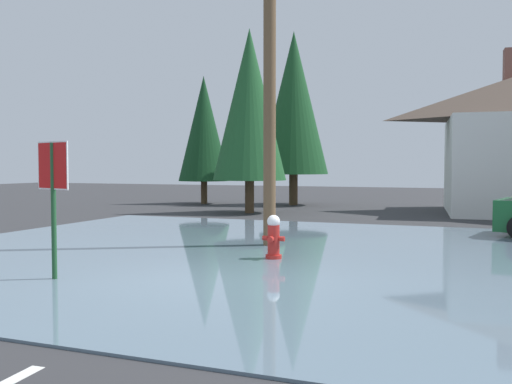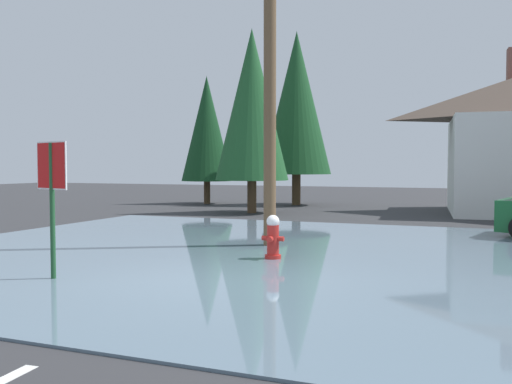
# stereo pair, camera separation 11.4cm
# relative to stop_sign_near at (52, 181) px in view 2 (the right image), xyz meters

# --- Properties ---
(ground_plane) EXTENTS (80.00, 80.00, 0.10)m
(ground_plane) POSITION_rel_stop_sign_near_xyz_m (2.40, 0.91, -1.64)
(ground_plane) COLOR #2D2D30
(flood_puddle) EXTENTS (13.96, 12.86, 0.04)m
(flood_puddle) POSITION_rel_stop_sign_near_xyz_m (1.48, 3.77, -1.57)
(flood_puddle) COLOR slate
(flood_puddle) RESTS_ON ground
(lane_stop_bar) EXTENTS (4.51, 0.57, 0.01)m
(lane_stop_bar) POSITION_rel_stop_sign_near_xyz_m (2.99, -0.80, -1.58)
(lane_stop_bar) COLOR silver
(lane_stop_bar) RESTS_ON ground
(stop_sign_near) EXTENTS (0.74, 0.21, 2.22)m
(stop_sign_near) POSITION_rel_stop_sign_near_xyz_m (0.00, 0.00, 0.00)
(stop_sign_near) COLOR #1E4C28
(stop_sign_near) RESTS_ON ground
(fire_hydrant) EXTENTS (0.44, 0.38, 0.88)m
(fire_hydrant) POSITION_rel_stop_sign_near_xyz_m (2.60, 3.12, -1.15)
(fire_hydrant) COLOR #AD231E
(fire_hydrant) RESTS_ON ground
(utility_pole) EXTENTS (1.60, 0.28, 9.71)m
(utility_pole) POSITION_rel_stop_sign_near_xyz_m (1.91, 4.83, 3.45)
(utility_pole) COLOR brown
(utility_pole) RESTS_ON ground
(pine_tree_tall_left) EXTENTS (2.84, 2.84, 7.10)m
(pine_tree_tall_left) POSITION_rel_stop_sign_near_xyz_m (-1.87, 13.06, 2.59)
(pine_tree_tall_left) COLOR #4C3823
(pine_tree_tall_left) RESTS_ON ground
(pine_tree_mid_left) EXTENTS (3.21, 3.21, 8.04)m
(pine_tree_mid_left) POSITION_rel_stop_sign_near_xyz_m (-1.62, 17.94, 3.14)
(pine_tree_mid_left) COLOR #4C3823
(pine_tree_mid_left) RESTS_ON ground
(pine_tree_short_left) EXTENTS (2.45, 2.45, 6.12)m
(pine_tree_short_left) POSITION_rel_stop_sign_near_xyz_m (-5.88, 17.19, 2.01)
(pine_tree_short_left) COLOR #4C3823
(pine_tree_short_left) RESTS_ON ground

